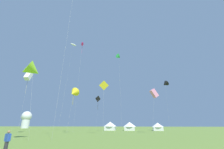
{
  "coord_description": "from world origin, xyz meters",
  "views": [
    {
      "loc": [
        5.73,
        -5.16,
        2.17
      ],
      "look_at": [
        0.0,
        32.0,
        14.79
      ],
      "focal_mm": 24.09,
      "sensor_mm": 36.0,
      "label": 1
    }
  ],
  "objects_px": {
    "kite_yellow_diamond": "(104,86)",
    "festival_tent_left": "(110,126)",
    "kite_pink_box": "(154,93)",
    "observatory_dome": "(26,119)",
    "festival_tent_center": "(130,126)",
    "festival_tent_right": "(158,126)",
    "kite_lime_delta": "(33,70)",
    "kite_green_delta": "(119,57)",
    "kite_black_diamond": "(98,99)",
    "kite_white_parafoil": "(73,45)",
    "kite_magenta_parafoil": "(82,44)",
    "person_spectator": "(7,142)",
    "kite_white_box": "(28,76)",
    "kite_yellow_delta": "(74,93)",
    "kite_black_delta": "(165,84)"
  },
  "relations": [
    {
      "from": "festival_tent_left",
      "to": "festival_tent_center",
      "type": "distance_m",
      "value": 7.82
    },
    {
      "from": "festival_tent_left",
      "to": "festival_tent_center",
      "type": "xyz_separation_m",
      "value": [
        7.82,
        0.0,
        -0.07
      ]
    },
    {
      "from": "kite_white_box",
      "to": "kite_magenta_parafoil",
      "type": "relative_size",
      "value": 0.59
    },
    {
      "from": "festival_tent_center",
      "to": "kite_white_parafoil",
      "type": "bearing_deg",
      "value": -168.17
    },
    {
      "from": "kite_black_delta",
      "to": "festival_tent_center",
      "type": "relative_size",
      "value": 3.85
    },
    {
      "from": "kite_white_box",
      "to": "kite_yellow_diamond",
      "type": "bearing_deg",
      "value": 3.0
    },
    {
      "from": "kite_black_delta",
      "to": "kite_pink_box",
      "type": "height_order",
      "value": "kite_black_delta"
    },
    {
      "from": "kite_pink_box",
      "to": "observatory_dome",
      "type": "xyz_separation_m",
      "value": [
        -77.9,
        47.84,
        -5.15
      ]
    },
    {
      "from": "kite_black_diamond",
      "to": "kite_white_parafoil",
      "type": "xyz_separation_m",
      "value": [
        -11.78,
        -2.93,
        25.18
      ]
    },
    {
      "from": "kite_black_diamond",
      "to": "kite_magenta_parafoil",
      "type": "bearing_deg",
      "value": -96.96
    },
    {
      "from": "kite_pink_box",
      "to": "kite_white_box",
      "type": "bearing_deg",
      "value": -167.59
    },
    {
      "from": "kite_black_diamond",
      "to": "kite_pink_box",
      "type": "relative_size",
      "value": 1.1
    },
    {
      "from": "kite_magenta_parafoil",
      "to": "kite_white_parafoil",
      "type": "bearing_deg",
      "value": 125.36
    },
    {
      "from": "person_spectator",
      "to": "kite_green_delta",
      "type": "bearing_deg",
      "value": 81.77
    },
    {
      "from": "kite_yellow_delta",
      "to": "kite_magenta_parafoil",
      "type": "bearing_deg",
      "value": 78.09
    },
    {
      "from": "kite_pink_box",
      "to": "kite_white_parafoil",
      "type": "relative_size",
      "value": 0.33
    },
    {
      "from": "kite_lime_delta",
      "to": "kite_magenta_parafoil",
      "type": "bearing_deg",
      "value": 89.9
    },
    {
      "from": "kite_green_delta",
      "to": "kite_black_diamond",
      "type": "bearing_deg",
      "value": 129.45
    },
    {
      "from": "kite_green_delta",
      "to": "kite_pink_box",
      "type": "height_order",
      "value": "kite_green_delta"
    },
    {
      "from": "kite_black_diamond",
      "to": "person_spectator",
      "type": "relative_size",
      "value": 7.98
    },
    {
      "from": "kite_pink_box",
      "to": "kite_black_delta",
      "type": "bearing_deg",
      "value": 66.53
    },
    {
      "from": "kite_lime_delta",
      "to": "kite_white_parafoil",
      "type": "bearing_deg",
      "value": 105.13
    },
    {
      "from": "festival_tent_center",
      "to": "festival_tent_right",
      "type": "height_order",
      "value": "festival_tent_center"
    },
    {
      "from": "kite_pink_box",
      "to": "festival_tent_left",
      "type": "distance_m",
      "value": 25.41
    },
    {
      "from": "kite_white_box",
      "to": "festival_tent_center",
      "type": "relative_size",
      "value": 3.52
    },
    {
      "from": "kite_pink_box",
      "to": "kite_magenta_parafoil",
      "type": "height_order",
      "value": "kite_magenta_parafoil"
    },
    {
      "from": "kite_white_box",
      "to": "kite_lime_delta",
      "type": "bearing_deg",
      "value": -49.41
    },
    {
      "from": "kite_pink_box",
      "to": "kite_white_parafoil",
      "type": "height_order",
      "value": "kite_white_parafoil"
    },
    {
      "from": "person_spectator",
      "to": "kite_black_delta",
      "type": "bearing_deg",
      "value": 65.38
    },
    {
      "from": "festival_tent_right",
      "to": "festival_tent_center",
      "type": "bearing_deg",
      "value": 180.0
    },
    {
      "from": "kite_white_parafoil",
      "to": "kite_yellow_diamond",
      "type": "xyz_separation_m",
      "value": [
        18.83,
        -18.94,
        -25.04
      ]
    },
    {
      "from": "kite_green_delta",
      "to": "kite_black_diamond",
      "type": "relative_size",
      "value": 1.9
    },
    {
      "from": "kite_lime_delta",
      "to": "festival_tent_left",
      "type": "distance_m",
      "value": 42.64
    },
    {
      "from": "festival_tent_center",
      "to": "festival_tent_left",
      "type": "bearing_deg",
      "value": 180.0
    },
    {
      "from": "festival_tent_center",
      "to": "kite_lime_delta",
      "type": "bearing_deg",
      "value": -109.76
    },
    {
      "from": "kite_black_delta",
      "to": "kite_white_parafoil",
      "type": "distance_m",
      "value": 44.14
    },
    {
      "from": "kite_green_delta",
      "to": "kite_black_diamond",
      "type": "xyz_separation_m",
      "value": [
        -10.3,
        12.52,
        -12.98
      ]
    },
    {
      "from": "kite_black_diamond",
      "to": "festival_tent_left",
      "type": "bearing_deg",
      "value": 24.36
    },
    {
      "from": "kite_yellow_delta",
      "to": "festival_tent_right",
      "type": "relative_size",
      "value": 2.84
    },
    {
      "from": "kite_white_box",
      "to": "kite_white_parafoil",
      "type": "bearing_deg",
      "value": 79.31
    },
    {
      "from": "kite_lime_delta",
      "to": "kite_green_delta",
      "type": "distance_m",
      "value": 32.25
    },
    {
      "from": "kite_magenta_parafoil",
      "to": "observatory_dome",
      "type": "relative_size",
      "value": 2.74
    },
    {
      "from": "kite_yellow_diamond",
      "to": "festival_tent_left",
      "type": "bearing_deg",
      "value": 95.26
    },
    {
      "from": "kite_black_delta",
      "to": "observatory_dome",
      "type": "xyz_separation_m",
      "value": [
        -84.43,
        32.79,
        -11.72
      ]
    },
    {
      "from": "festival_tent_center",
      "to": "kite_white_box",
      "type": "bearing_deg",
      "value": -138.2
    },
    {
      "from": "kite_green_delta",
      "to": "kite_white_box",
      "type": "xyz_separation_m",
      "value": [
        -25.88,
        -10.54,
        -9.26
      ]
    },
    {
      "from": "kite_pink_box",
      "to": "festival_tent_center",
      "type": "relative_size",
      "value": 2.52
    },
    {
      "from": "kite_yellow_delta",
      "to": "kite_white_parafoil",
      "type": "bearing_deg",
      "value": 119.13
    },
    {
      "from": "kite_black_diamond",
      "to": "festival_tent_right",
      "type": "height_order",
      "value": "kite_black_diamond"
    },
    {
      "from": "festival_tent_right",
      "to": "kite_green_delta",
      "type": "bearing_deg",
      "value": -131.8
    }
  ]
}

